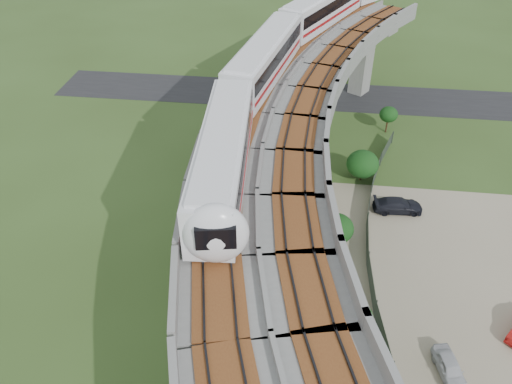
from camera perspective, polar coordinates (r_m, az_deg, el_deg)
ground at (r=41.30m, az=0.74°, el=-7.35°), size 160.00×160.00×0.00m
dirt_lot at (r=41.27m, az=20.46°, el=-10.43°), size 18.00×26.00×0.04m
asphalt_road at (r=66.05m, az=3.63°, el=11.11°), size 60.00×8.00×0.03m
viaduct at (r=35.43m, az=7.05°, el=2.68°), size 19.58×73.98×11.40m
metro_train at (r=49.69m, az=6.75°, el=17.36°), size 21.65×58.55×3.64m
fence at (r=41.23m, az=14.47°, el=-7.51°), size 3.87×38.73×1.50m
tree_0 at (r=58.21m, az=14.92°, el=8.56°), size 2.04×2.04×3.13m
tree_1 at (r=49.56m, az=12.09°, el=3.15°), size 3.14×3.14×3.22m
tree_2 at (r=41.70m, az=9.20°, el=-4.14°), size 2.83×2.83×2.96m
tree_3 at (r=34.62m, az=10.87°, el=-14.05°), size 2.91×2.91×3.57m
car_white at (r=36.11m, az=21.29°, el=-18.25°), size 2.12×3.73×1.19m
car_dark at (r=47.01m, az=15.91°, el=-1.47°), size 4.59×2.20×1.29m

